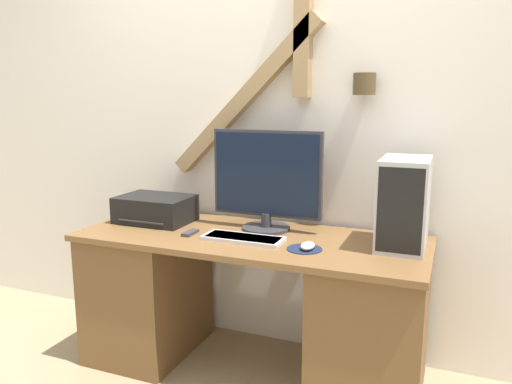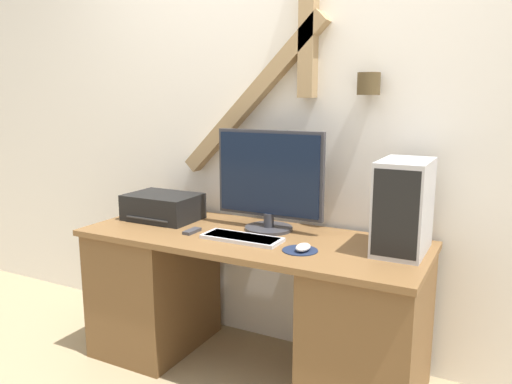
{
  "view_description": "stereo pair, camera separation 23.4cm",
  "coord_description": "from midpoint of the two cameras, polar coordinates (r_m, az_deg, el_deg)",
  "views": [
    {
      "loc": [
        0.91,
        -1.86,
        1.41
      ],
      "look_at": [
        0.03,
        0.33,
        0.94
      ],
      "focal_mm": 35.0,
      "sensor_mm": 36.0,
      "label": 1
    },
    {
      "loc": [
        1.13,
        -1.76,
        1.41
      ],
      "look_at": [
        0.03,
        0.33,
        0.94
      ],
      "focal_mm": 35.0,
      "sensor_mm": 36.0,
      "label": 2
    }
  ],
  "objects": [
    {
      "name": "wall_back",
      "position": [
        2.73,
        5.71,
        9.89
      ],
      "size": [
        6.4,
        0.16,
        2.7
      ],
      "color": "white",
      "rests_on": "ground_plane"
    },
    {
      "name": "desk",
      "position": [
        2.59,
        1.99,
        -12.45
      ],
      "size": [
        1.72,
        0.67,
        0.72
      ],
      "color": "brown",
      "rests_on": "ground_plane"
    },
    {
      "name": "monitor",
      "position": [
        2.53,
        4.18,
        1.43
      ],
      "size": [
        0.58,
        0.25,
        0.51
      ],
      "color": "#333338",
      "rests_on": "desk"
    },
    {
      "name": "keyboard",
      "position": [
        2.4,
        1.27,
        -5.31
      ],
      "size": [
        0.39,
        0.15,
        0.02
      ],
      "color": "silver",
      "rests_on": "desk"
    },
    {
      "name": "mousepad",
      "position": [
        2.26,
        8.04,
        -6.66
      ],
      "size": [
        0.16,
        0.16,
        0.0
      ],
      "color": "#19233D",
      "rests_on": "desk"
    },
    {
      "name": "mouse",
      "position": [
        2.24,
        8.41,
        -6.31
      ],
      "size": [
        0.06,
        0.1,
        0.03
      ],
      "color": "silver",
      "rests_on": "mousepad"
    },
    {
      "name": "computer_tower",
      "position": [
        2.3,
        19.33,
        -1.62
      ],
      "size": [
        0.21,
        0.34,
        0.41
      ],
      "color": "#B2B2B7",
      "rests_on": "desk"
    },
    {
      "name": "printer",
      "position": [
        2.8,
        -8.26,
        -1.73
      ],
      "size": [
        0.39,
        0.29,
        0.14
      ],
      "color": "black",
      "rests_on": "desk"
    },
    {
      "name": "remote_control",
      "position": [
        2.53,
        -4.71,
        -4.51
      ],
      "size": [
        0.04,
        0.11,
        0.02
      ],
      "color": "#38383D",
      "rests_on": "desk"
    }
  ]
}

